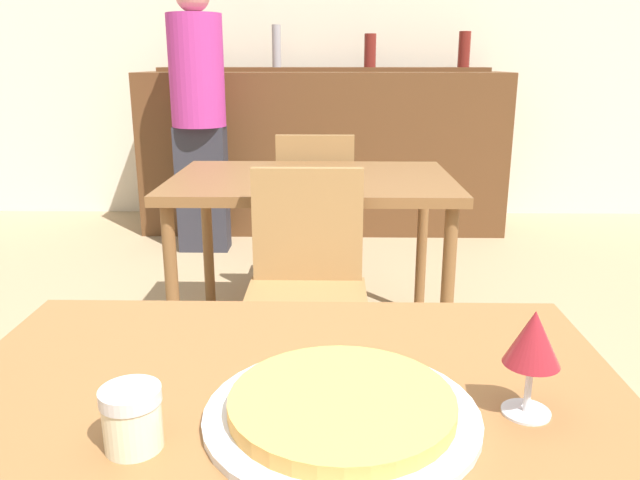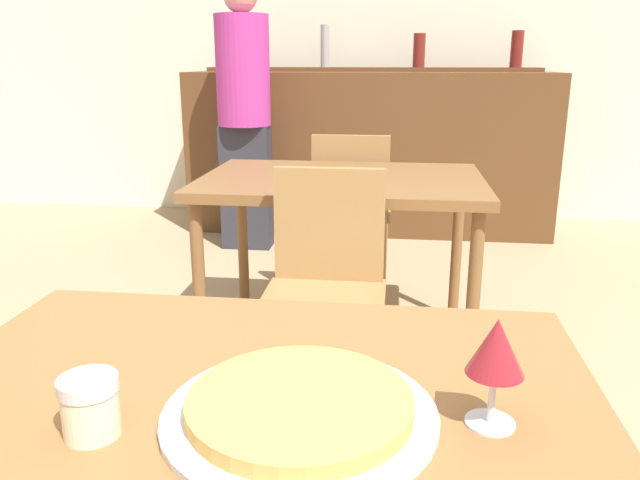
% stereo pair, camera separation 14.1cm
% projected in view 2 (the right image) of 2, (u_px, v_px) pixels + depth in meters
% --- Properties ---
extents(wall_back, '(8.00, 0.05, 2.80)m').
position_uv_depth(wall_back, '(374.00, 36.00, 4.81)').
color(wall_back, silver).
rests_on(wall_back, ground_plane).
extents(dining_table_near, '(1.07, 0.85, 0.73)m').
position_uv_depth(dining_table_near, '(247.00, 453.00, 0.94)').
color(dining_table_near, brown).
rests_on(dining_table_near, ground_plane).
extents(dining_table_far, '(1.16, 0.81, 0.76)m').
position_uv_depth(dining_table_far, '(342.00, 196.00, 2.60)').
color(dining_table_far, brown).
rests_on(dining_table_far, ground_plane).
extents(bar_counter, '(2.60, 0.56, 1.14)m').
position_uv_depth(bar_counter, '(369.00, 153.00, 4.55)').
color(bar_counter, brown).
rests_on(bar_counter, ground_plane).
extents(bar_back_shelf, '(2.39, 0.24, 0.33)m').
position_uv_depth(bar_back_shelf, '(377.00, 64.00, 4.51)').
color(bar_back_shelf, brown).
rests_on(bar_back_shelf, bar_counter).
extents(chair_far_side_front, '(0.40, 0.40, 0.87)m').
position_uv_depth(chair_far_side_front, '(326.00, 279.00, 2.09)').
color(chair_far_side_front, olive).
rests_on(chair_far_side_front, ground_plane).
extents(chair_far_side_back, '(0.40, 0.40, 0.87)m').
position_uv_depth(chair_far_side_back, '(352.00, 203.00, 3.19)').
color(chair_far_side_back, olive).
rests_on(chair_far_side_back, ground_plane).
extents(pizza_tray, '(0.39, 0.39, 0.04)m').
position_uv_depth(pizza_tray, '(300.00, 408.00, 0.88)').
color(pizza_tray, silver).
rests_on(pizza_tray, dining_table_near).
extents(cheese_shaker, '(0.08, 0.08, 0.09)m').
position_uv_depth(cheese_shaker, '(90.00, 406.00, 0.84)').
color(cheese_shaker, beige).
rests_on(cheese_shaker, dining_table_near).
extents(person_standing, '(0.34, 0.34, 1.70)m').
position_uv_depth(person_standing, '(244.00, 108.00, 3.99)').
color(person_standing, '#2D2D38').
rests_on(person_standing, ground_plane).
extents(wine_glass, '(0.08, 0.08, 0.16)m').
position_uv_depth(wine_glass, '(496.00, 349.00, 0.85)').
color(wine_glass, silver).
rests_on(wine_glass, dining_table_near).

